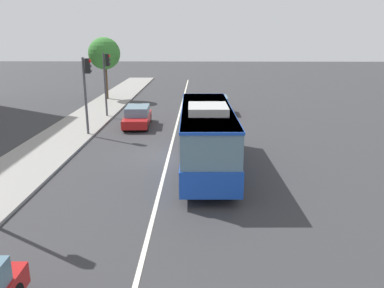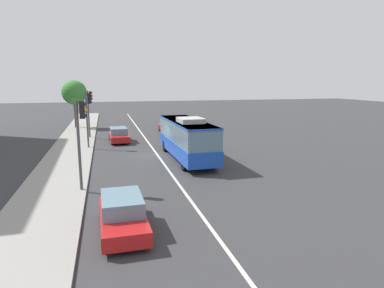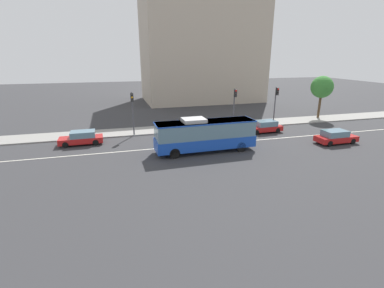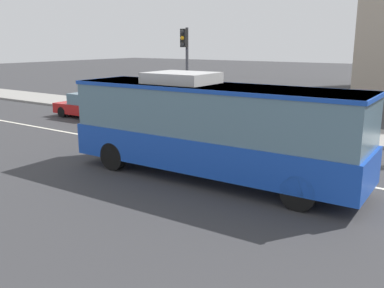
# 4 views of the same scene
# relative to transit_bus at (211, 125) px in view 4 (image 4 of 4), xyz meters

# --- Properties ---
(ground_plane) EXTENTS (160.00, 160.00, 0.00)m
(ground_plane) POSITION_rel_transit_bus_xyz_m (1.98, 2.09, -1.81)
(ground_plane) COLOR #333335
(sidewalk_kerb) EXTENTS (80.00, 3.79, 0.14)m
(sidewalk_kerb) POSITION_rel_transit_bus_xyz_m (1.98, 9.35, -1.74)
(sidewalk_kerb) COLOR gray
(sidewalk_kerb) RESTS_ON ground_plane
(lane_centre_line) EXTENTS (76.00, 0.16, 0.01)m
(lane_centre_line) POSITION_rel_transit_bus_xyz_m (1.98, 2.09, -1.80)
(lane_centre_line) COLOR silver
(lane_centre_line) RESTS_ON ground_plane
(transit_bus) EXTENTS (10.05, 2.73, 3.46)m
(transit_bus) POSITION_rel_transit_bus_xyz_m (0.00, 0.00, 0.00)
(transit_bus) COLOR #1947B7
(transit_bus) RESTS_ON ground_plane
(sedan_red) EXTENTS (4.54, 1.90, 1.46)m
(sedan_red) POSITION_rel_transit_bus_xyz_m (-12.16, 5.73, -1.09)
(sedan_red) COLOR #B21919
(sedan_red) RESTS_ON ground_plane
(traffic_light_mid_block) EXTENTS (0.32, 0.62, 5.20)m
(traffic_light_mid_block) POSITION_rel_transit_bus_xyz_m (-6.46, 7.58, 1.75)
(traffic_light_mid_block) COLOR #47474C
(traffic_light_mid_block) RESTS_ON ground_plane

